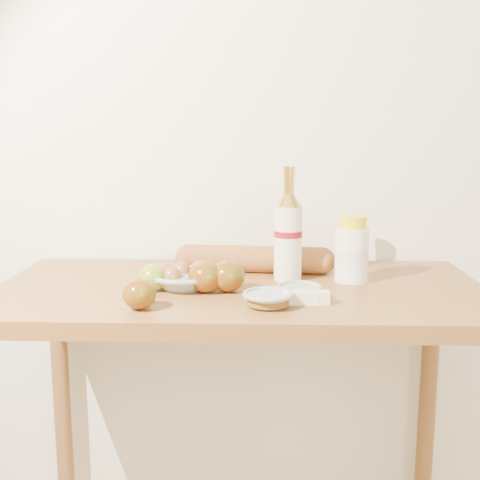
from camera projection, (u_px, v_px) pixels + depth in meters
The scene contains 13 objects.
back_wall at pixel (244, 122), 1.74m from camera, with size 3.50×0.02×2.60m, color white.
table at pixel (240, 333), 1.51m from camera, with size 1.20×0.60×0.90m.
bourbon_bottle at pixel (288, 234), 1.52m from camera, with size 0.08×0.08×0.29m.
cream_bottle at pixel (352, 251), 1.52m from camera, with size 0.11×0.11×0.17m.
egg_bowl at pixel (184, 278), 1.46m from camera, with size 0.21×0.21×0.06m.
baguette at pixel (254, 259), 1.62m from camera, with size 0.44×0.11×0.07m.
apple_yellowgreen at pixel (153, 277), 1.43m from camera, with size 0.08×0.08×0.07m.
apple_redgreen_front at pixel (139, 294), 1.28m from camera, with size 0.08×0.08×0.07m.
apple_redgreen_right at pixel (206, 277), 1.42m from camera, with size 0.10×0.10×0.08m.
sugar_bowl at pixel (268, 299), 1.30m from camera, with size 0.15×0.15×0.03m.
syrup_bowl at pixel (299, 291), 1.37m from camera, with size 0.11×0.11×0.03m.
butter_stick at pixel (306, 298), 1.33m from camera, with size 0.10×0.03×0.03m.
apple_extra at pixel (228, 276), 1.42m from camera, with size 0.10×0.10×0.08m.
Camera 1 is at (0.04, -0.26, 1.28)m, focal length 45.00 mm.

